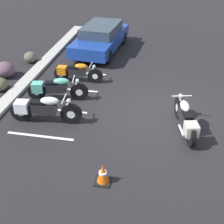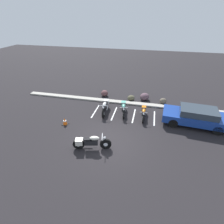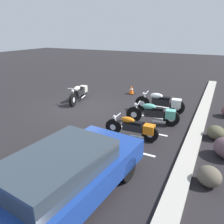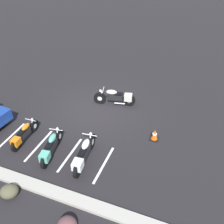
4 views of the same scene
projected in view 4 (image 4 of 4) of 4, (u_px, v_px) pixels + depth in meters
The scene contains 12 objects.
ground at pixel (96, 109), 13.80m from camera, with size 60.00×60.00×0.00m, color black.
motorcycle_cream_featured at pixel (117, 97), 13.89m from camera, with size 2.21×0.84×0.88m.
parked_bike_0 at pixel (84, 154), 10.44m from camera, with size 0.67×2.31×0.91m.
parked_bike_1 at pixel (51, 147), 10.80m from camera, with size 0.73×2.16×0.85m.
parked_bike_2 at pixel (24, 134), 11.52m from camera, with size 0.56×1.98×0.78m.
concrete_curb at pixel (36, 186), 9.69m from camera, with size 18.00×0.50×0.12m, color #A8A399.
landscape_rock_0 at pixel (9, 191), 9.28m from camera, with size 0.65×0.59×0.48m, color #504E38.
traffic_cone at pixel (155, 135), 11.75m from camera, with size 0.40×0.40×0.53m.
stall_line_0 at pixel (104, 165), 10.63m from camera, with size 0.10×2.10×0.00m, color white.
stall_line_1 at pixel (70, 155), 11.09m from camera, with size 0.10×2.10×0.00m, color white.
stall_line_2 at pixel (39, 145), 11.55m from camera, with size 0.10×2.10×0.00m, color white.
stall_line_3 at pixel (10, 137), 12.01m from camera, with size 0.10×2.10×0.00m, color white.
Camera 4 is at (-4.90, 10.20, 7.95)m, focal length 42.00 mm.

